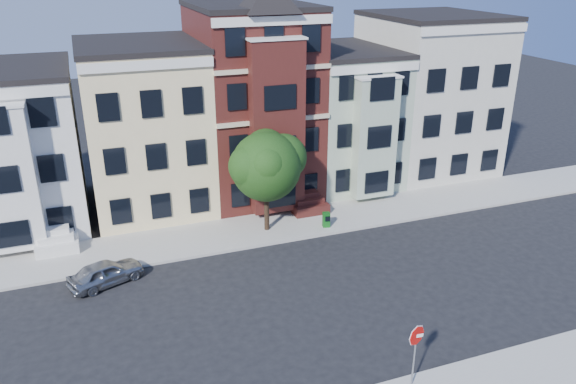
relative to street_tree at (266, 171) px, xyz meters
name	(u,v)px	position (x,y,z in m)	size (l,w,h in m)	color
ground	(344,296)	(1.30, -7.73, -3.78)	(120.00, 120.00, 0.00)	black
far_sidewalk	(286,225)	(1.30, 0.27, -3.71)	(60.00, 4.00, 0.15)	#9E9B93
house_white	(6,150)	(-13.70, 6.77, 0.72)	(8.00, 9.00, 9.00)	silver
house_yellow	(145,128)	(-5.70, 6.77, 1.22)	(7.00, 9.00, 10.00)	beige
house_brown	(252,103)	(1.30, 6.77, 2.22)	(7.00, 9.00, 12.00)	#421814
house_green	(341,117)	(7.80, 6.77, 0.72)	(6.00, 9.00, 9.00)	#A5B69C
house_cream	(427,95)	(14.80, 6.77, 1.72)	(8.00, 9.00, 11.00)	beige
street_tree	(266,171)	(0.00, 0.00, 0.00)	(6.25, 6.25, 7.27)	#264D19
parked_car	(106,273)	(-9.19, -2.72, -3.17)	(1.46, 3.63, 1.24)	#94969B
newspaper_box	(326,220)	(3.39, -0.88, -3.19)	(0.40, 0.36, 0.89)	#115E18
stop_sign	(415,352)	(0.96, -14.22, -2.15)	(0.82, 0.11, 2.97)	#C20300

